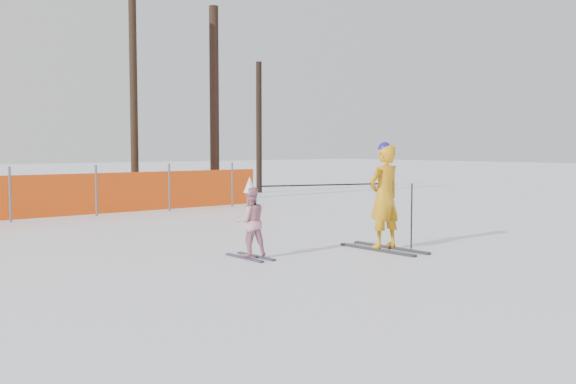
# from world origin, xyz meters

# --- Properties ---
(ground) EXTENTS (120.00, 120.00, 0.00)m
(ground) POSITION_xyz_m (0.00, 0.00, 0.00)
(ground) COLOR white
(ground) RESTS_ON ground
(adult) EXTENTS (0.63, 1.58, 1.76)m
(adult) POSITION_xyz_m (1.67, 0.06, 0.88)
(adult) COLOR black
(adult) RESTS_ON ground
(child) EXTENTS (0.60, 0.90, 1.24)m
(child) POSITION_xyz_m (-0.48, 0.83, 0.57)
(child) COLOR black
(child) RESTS_ON ground
(ski_poles) EXTENTS (2.49, 0.95, 1.10)m
(ski_poles) POSITION_xyz_m (1.13, 0.24, 0.90)
(ski_poles) COLOR black
(ski_poles) RESTS_ON ground
(tree_trunks) EXTENTS (6.12, 2.10, 6.75)m
(tree_trunks) POSITION_xyz_m (4.76, 10.52, 3.01)
(tree_trunks) COLOR black
(tree_trunks) RESTS_ON ground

